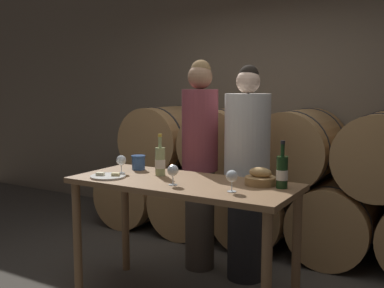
{
  "coord_description": "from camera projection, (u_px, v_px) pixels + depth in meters",
  "views": [
    {
      "loc": [
        1.66,
        -2.68,
        1.59
      ],
      "look_at": [
        0.0,
        0.14,
        1.18
      ],
      "focal_mm": 42.0,
      "sensor_mm": 36.0,
      "label": 1
    }
  ],
  "objects": [
    {
      "name": "stone_wall_back",
      "position": [
        284.0,
        86.0,
        4.95
      ],
      "size": [
        10.0,
        0.12,
        3.2
      ],
      "color": "gray",
      "rests_on": "ground_plane"
    },
    {
      "name": "barrel_stack",
      "position": [
        262.0,
        180.0,
        4.56
      ],
      "size": [
        3.75,
        0.94,
        1.39
      ],
      "color": "tan",
      "rests_on": "ground_plane"
    },
    {
      "name": "tasting_table",
      "position": [
        182.0,
        199.0,
        3.22
      ],
      "size": [
        1.64,
        0.69,
        0.93
      ],
      "color": "olive",
      "rests_on": "ground_plane"
    },
    {
      "name": "person_left",
      "position": [
        200.0,
        162.0,
        3.88
      ],
      "size": [
        0.31,
        0.31,
        1.82
      ],
      "color": "#4C4238",
      "rests_on": "ground_plane"
    },
    {
      "name": "person_right",
      "position": [
        247.0,
        173.0,
        3.66
      ],
      "size": [
        0.37,
        0.37,
        1.77
      ],
      "color": "#232326",
      "rests_on": "ground_plane"
    },
    {
      "name": "wine_bottle_red",
      "position": [
        282.0,
        172.0,
        2.96
      ],
      "size": [
        0.08,
        0.08,
        0.32
      ],
      "color": "#193819",
      "rests_on": "tasting_table"
    },
    {
      "name": "wine_bottle_white",
      "position": [
        160.0,
        161.0,
        3.39
      ],
      "size": [
        0.08,
        0.08,
        0.32
      ],
      "color": "#ADBC7F",
      "rests_on": "tasting_table"
    },
    {
      "name": "blue_crock",
      "position": [
        138.0,
        162.0,
        3.63
      ],
      "size": [
        0.11,
        0.11,
        0.12
      ],
      "color": "#335693",
      "rests_on": "tasting_table"
    },
    {
      "name": "bread_basket",
      "position": [
        260.0,
        178.0,
        3.06
      ],
      "size": [
        0.21,
        0.21,
        0.12
      ],
      "color": "#A87F4C",
      "rests_on": "tasting_table"
    },
    {
      "name": "cheese_plate",
      "position": [
        108.0,
        176.0,
        3.32
      ],
      "size": [
        0.26,
        0.26,
        0.04
      ],
      "color": "white",
      "rests_on": "tasting_table"
    },
    {
      "name": "wine_glass_far_left",
      "position": [
        121.0,
        161.0,
        3.48
      ],
      "size": [
        0.08,
        0.08,
        0.14
      ],
      "color": "white",
      "rests_on": "tasting_table"
    },
    {
      "name": "wine_glass_left",
      "position": [
        173.0,
        171.0,
        3.05
      ],
      "size": [
        0.08,
        0.08,
        0.14
      ],
      "color": "white",
      "rests_on": "tasting_table"
    },
    {
      "name": "wine_glass_center",
      "position": [
        232.0,
        177.0,
        2.85
      ],
      "size": [
        0.08,
        0.08,
        0.14
      ],
      "color": "white",
      "rests_on": "tasting_table"
    }
  ]
}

